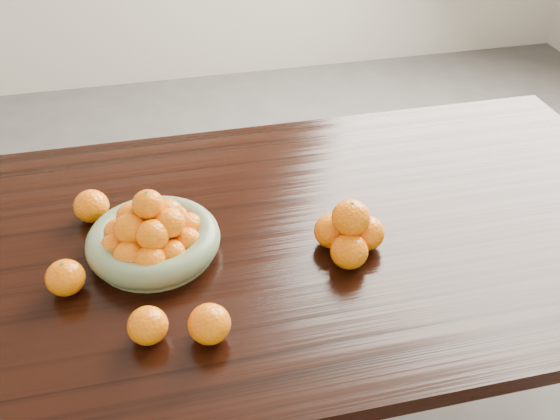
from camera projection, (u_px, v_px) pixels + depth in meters
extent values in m
cube|color=black|center=(261.00, 242.00, 1.45)|extent=(2.00, 1.00, 0.04)
cube|color=black|center=(500.00, 209.00, 2.17)|extent=(0.08, 0.08, 0.71)
cylinder|color=#6B7A59|center=(155.00, 249.00, 1.38)|extent=(0.26, 0.26, 0.01)
torus|color=#6B7A59|center=(153.00, 240.00, 1.37)|extent=(0.29, 0.29, 0.06)
ellipsoid|color=orange|center=(188.00, 226.00, 1.39)|extent=(0.07, 0.07, 0.06)
ellipsoid|color=orange|center=(176.00, 218.00, 1.42)|extent=(0.06, 0.06, 0.06)
ellipsoid|color=orange|center=(157.00, 215.00, 1.43)|extent=(0.06, 0.06, 0.06)
ellipsoid|color=orange|center=(136.00, 221.00, 1.41)|extent=(0.06, 0.06, 0.06)
ellipsoid|color=orange|center=(119.00, 232.00, 1.37)|extent=(0.07, 0.07, 0.06)
ellipsoid|color=orange|center=(115.00, 247.00, 1.33)|extent=(0.06, 0.06, 0.06)
ellipsoid|color=orange|center=(130.00, 256.00, 1.31)|extent=(0.07, 0.07, 0.07)
ellipsoid|color=orange|center=(150.00, 261.00, 1.29)|extent=(0.07, 0.07, 0.07)
ellipsoid|color=orange|center=(171.00, 253.00, 1.32)|extent=(0.06, 0.06, 0.06)
ellipsoid|color=orange|center=(188.00, 241.00, 1.35)|extent=(0.06, 0.06, 0.06)
ellipsoid|color=orange|center=(155.00, 237.00, 1.36)|extent=(0.07, 0.07, 0.06)
ellipsoid|color=orange|center=(167.00, 214.00, 1.35)|extent=(0.07, 0.07, 0.07)
ellipsoid|color=orange|center=(149.00, 208.00, 1.37)|extent=(0.06, 0.06, 0.06)
ellipsoid|color=orange|center=(131.00, 217.00, 1.34)|extent=(0.06, 0.06, 0.06)
ellipsoid|color=orange|center=(131.00, 229.00, 1.32)|extent=(0.07, 0.07, 0.07)
ellipsoid|color=orange|center=(152.00, 235.00, 1.30)|extent=(0.07, 0.07, 0.07)
ellipsoid|color=orange|center=(169.00, 223.00, 1.32)|extent=(0.07, 0.07, 0.06)
ellipsoid|color=orange|center=(148.00, 204.00, 1.32)|extent=(0.07, 0.07, 0.06)
ellipsoid|color=orange|center=(349.00, 251.00, 1.33)|extent=(0.08, 0.08, 0.08)
ellipsoid|color=orange|center=(366.00, 233.00, 1.38)|extent=(0.08, 0.08, 0.08)
ellipsoid|color=orange|center=(332.00, 231.00, 1.39)|extent=(0.08, 0.08, 0.08)
ellipsoid|color=orange|center=(351.00, 218.00, 1.33)|extent=(0.08, 0.08, 0.08)
ellipsoid|color=orange|center=(65.00, 278.00, 1.27)|extent=(0.08, 0.08, 0.07)
ellipsoid|color=orange|center=(148.00, 325.00, 1.17)|extent=(0.08, 0.08, 0.07)
ellipsoid|color=orange|center=(209.00, 324.00, 1.17)|extent=(0.08, 0.08, 0.08)
ellipsoid|color=orange|center=(91.00, 206.00, 1.46)|extent=(0.08, 0.08, 0.08)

